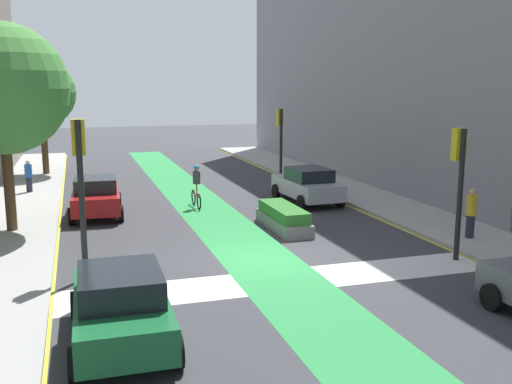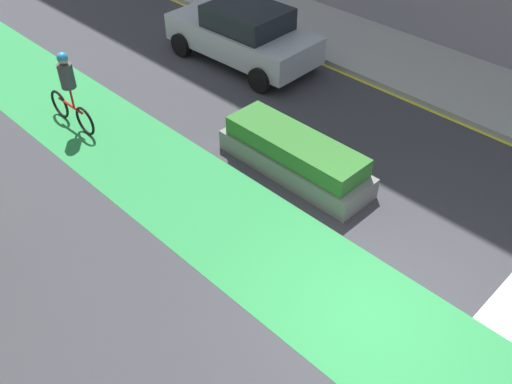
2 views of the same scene
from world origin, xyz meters
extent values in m
plane|color=#38383D|center=(0.00, 0.00, 0.00)|extent=(120.00, 120.00, 0.00)
cube|color=#2D8C47|center=(-0.12, 0.00, 0.00)|extent=(2.40, 60.00, 0.01)
cube|color=silver|center=(0.00, -2.00, 0.00)|extent=(12.00, 1.80, 0.01)
cube|color=yellow|center=(-6.00, 0.00, 0.01)|extent=(0.16, 60.00, 0.01)
cube|color=#9E9E99|center=(7.50, 0.00, 0.07)|extent=(3.00, 60.00, 0.15)
cube|color=yellow|center=(6.00, 0.00, 0.01)|extent=(0.16, 60.00, 0.01)
cube|color=gray|center=(13.87, 14.70, 8.43)|extent=(9.75, 29.40, 16.85)
cylinder|color=black|center=(5.53, -1.77, 1.97)|extent=(0.16, 0.16, 3.93)
cube|color=gold|center=(5.53, -1.57, 3.46)|extent=(0.35, 0.28, 0.95)
sphere|color=red|center=(5.53, -1.43, 3.76)|extent=(0.20, 0.20, 0.20)
sphere|color=#4C380C|center=(5.53, -1.43, 3.46)|extent=(0.20, 0.20, 0.20)
sphere|color=#0C3814|center=(5.53, -1.43, 3.16)|extent=(0.20, 0.20, 0.20)
cylinder|color=black|center=(-5.14, -0.25, 2.15)|extent=(0.16, 0.16, 4.29)
cube|color=gold|center=(-5.14, -0.05, 3.82)|extent=(0.35, 0.28, 0.95)
sphere|color=red|center=(-5.14, 0.09, 4.12)|extent=(0.20, 0.20, 0.20)
sphere|color=#4C380C|center=(-5.14, 0.09, 3.82)|extent=(0.20, 0.20, 0.20)
sphere|color=#0C3814|center=(-5.14, 0.09, 3.52)|extent=(0.20, 0.20, 0.20)
cylinder|color=black|center=(5.63, 14.13, 1.95)|extent=(0.16, 0.16, 3.91)
cube|color=gold|center=(5.63, 14.33, 3.43)|extent=(0.35, 0.28, 0.95)
sphere|color=red|center=(5.63, 14.47, 3.73)|extent=(0.20, 0.20, 0.20)
sphere|color=#4C380C|center=(5.63, 14.47, 3.43)|extent=(0.20, 0.20, 0.20)
sphere|color=#0C3814|center=(5.63, 14.47, 3.13)|extent=(0.20, 0.20, 0.20)
cube|color=#196033|center=(-4.52, -4.55, 0.67)|extent=(1.86, 4.22, 0.70)
cube|color=black|center=(-4.52, -4.75, 1.29)|extent=(1.63, 2.02, 0.55)
cylinder|color=black|center=(-5.40, -3.07, 0.32)|extent=(0.23, 0.64, 0.64)
cylinder|color=black|center=(-3.60, -3.09, 0.32)|extent=(0.23, 0.64, 0.64)
cylinder|color=black|center=(-5.44, -6.01, 0.32)|extent=(0.23, 0.64, 0.64)
cylinder|color=black|center=(-3.64, -6.03, 0.32)|extent=(0.23, 0.64, 0.64)
cube|color=#A51919|center=(-4.54, 7.80, 0.67)|extent=(1.99, 4.28, 0.70)
cube|color=black|center=(-4.55, 7.60, 1.29)|extent=(1.69, 2.07, 0.55)
cylinder|color=black|center=(-5.38, 9.31, 0.32)|extent=(0.25, 0.65, 0.64)
cylinder|color=black|center=(-3.58, 9.23, 0.32)|extent=(0.25, 0.65, 0.64)
cylinder|color=black|center=(-5.51, 6.38, 0.32)|extent=(0.25, 0.65, 0.64)
cylinder|color=black|center=(-3.71, 6.29, 0.32)|extent=(0.25, 0.65, 0.64)
cube|color=#B2B7BF|center=(4.57, 7.70, 0.67)|extent=(1.96, 4.27, 0.70)
cube|color=black|center=(4.58, 7.50, 1.29)|extent=(1.68, 2.06, 0.55)
cylinder|color=black|center=(3.62, 9.14, 0.32)|extent=(0.24, 0.65, 0.64)
cylinder|color=black|center=(5.41, 9.21, 0.32)|extent=(0.24, 0.65, 0.64)
cylinder|color=black|center=(3.73, 6.20, 0.32)|extent=(0.24, 0.65, 0.64)
cylinder|color=black|center=(5.53, 6.27, 0.32)|extent=(0.24, 0.65, 0.64)
cylinder|color=black|center=(3.85, -5.42, 0.32)|extent=(0.23, 0.64, 0.64)
torus|color=black|center=(-0.40, 8.64, 0.34)|extent=(0.07, 0.68, 0.68)
torus|color=black|center=(-0.38, 7.59, 0.34)|extent=(0.07, 0.68, 0.68)
cylinder|color=red|center=(-0.39, 8.11, 0.52)|extent=(0.08, 0.95, 0.06)
cylinder|color=red|center=(-0.39, 7.96, 0.79)|extent=(0.05, 0.05, 0.50)
cylinder|color=#3F3F47|center=(-0.39, 7.96, 1.31)|extent=(0.32, 0.32, 0.55)
sphere|color=tan|center=(-0.39, 7.96, 1.70)|extent=(0.22, 0.22, 0.22)
sphere|color=#268CCC|center=(-0.39, 7.96, 1.74)|extent=(0.23, 0.23, 0.23)
cylinder|color=#262638|center=(7.22, -0.17, 0.53)|extent=(0.28, 0.28, 0.76)
cylinder|color=gold|center=(7.22, -0.17, 1.25)|extent=(0.34, 0.34, 0.68)
sphere|color=tan|center=(7.22, -0.17, 1.70)|extent=(0.22, 0.22, 0.22)
cylinder|color=#262638|center=(-7.45, 13.28, 0.50)|extent=(0.28, 0.28, 0.70)
cylinder|color=#2659B2|center=(-7.45, 13.28, 1.17)|extent=(0.34, 0.34, 0.63)
sphere|color=beige|center=(-7.45, 13.28, 1.58)|extent=(0.20, 0.20, 0.20)
cylinder|color=brown|center=(-7.51, 5.52, 1.82)|extent=(0.36, 0.36, 3.33)
sphere|color=#478C3D|center=(-7.51, 5.52, 5.06)|extent=(4.49, 4.49, 4.49)
cylinder|color=brown|center=(-6.93, 19.26, 1.80)|extent=(0.36, 0.36, 3.29)
sphere|color=#478C3D|center=(-6.93, 19.26, 4.78)|extent=(3.83, 3.83, 3.83)
cube|color=slate|center=(1.88, 3.37, 0.23)|extent=(1.05, 3.41, 0.45)
cube|color=#33722D|center=(1.88, 3.37, 0.65)|extent=(0.95, 3.07, 0.40)
camera|label=1|loc=(-5.20, -15.98, 5.15)|focal=40.65mm
camera|label=2|loc=(-5.20, -2.63, 7.13)|focal=39.68mm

